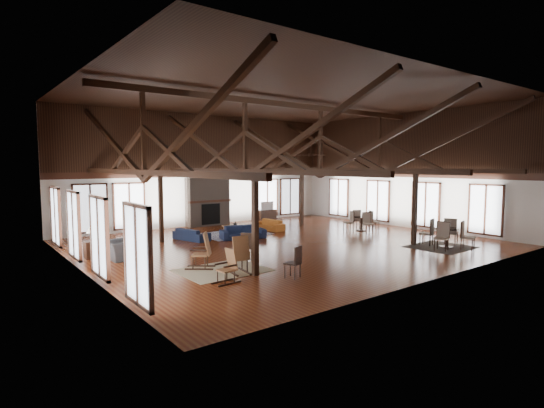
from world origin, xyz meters
TOP-DOWN VIEW (x-y plane):
  - floor at (0.00, 0.00)m, footprint 16.00×16.00m
  - ceiling at (0.00, 0.00)m, footprint 16.00×14.00m
  - wall_back at (0.00, 7.00)m, footprint 16.00×0.02m
  - wall_front at (0.00, -7.00)m, footprint 16.00×0.02m
  - wall_left at (-8.00, 0.00)m, footprint 0.02×14.00m
  - wall_right at (8.00, 0.00)m, footprint 0.02×14.00m
  - roof_truss at (0.00, 0.00)m, footprint 15.60×14.07m
  - post_grid at (0.00, 0.00)m, footprint 8.16×7.16m
  - fireplace at (0.00, 6.67)m, footprint 2.50×0.69m
  - ceiling_fan at (0.50, -1.00)m, footprint 1.60×1.60m
  - sofa_navy_front at (-0.79, 2.03)m, footprint 2.13×1.27m
  - sofa_navy_left at (-2.78, 3.11)m, footprint 1.88×1.14m
  - sofa_orange at (1.69, 3.39)m, footprint 1.81×0.84m
  - coffee_table at (-0.41, 3.35)m, footprint 1.21×0.85m
  - vase at (-0.40, 3.29)m, footprint 0.20×0.20m
  - armchair at (-6.53, 1.12)m, footprint 1.08×0.96m
  - side_table_lamp at (-7.26, 1.97)m, footprint 0.46×0.46m
  - rocking_chair_a at (-4.82, -1.80)m, footprint 1.01×0.94m
  - rocking_chair_b at (-4.26, -3.04)m, footprint 0.61×0.97m
  - rocking_chair_c at (-5.05, -3.68)m, footprint 0.78×0.47m
  - side_chair_a at (-3.06, -1.69)m, footprint 0.58×0.58m
  - side_chair_b at (-3.26, -4.47)m, footprint 0.52×0.52m
  - cafe_table_near at (4.57, -4.61)m, footprint 2.13×2.13m
  - cafe_table_far at (5.22, 0.35)m, footprint 1.89×1.89m
  - cup_near at (4.59, -4.54)m, footprint 0.12×0.12m
  - cup_far at (5.25, 0.27)m, footprint 0.17×0.17m
  - tv_console at (4.06, 6.75)m, footprint 1.17×0.44m
  - television at (4.03, 6.75)m, footprint 0.88×0.16m
  - rug_tan at (-4.48, -2.37)m, footprint 2.65×2.10m
  - rug_navy at (-0.45, 3.32)m, footprint 3.22×2.45m
  - rug_dark at (4.44, -4.44)m, footprint 2.38×2.18m

SIDE VIEW (x-z plane):
  - floor at x=0.00m, z-range 0.00..0.00m
  - rug_tan at x=-4.48m, z-range 0.00..0.01m
  - rug_navy at x=-0.45m, z-range 0.00..0.01m
  - rug_dark at x=4.44m, z-range 0.00..0.01m
  - sofa_orange at x=1.69m, z-range 0.00..0.51m
  - sofa_navy_left at x=-2.78m, z-range 0.00..0.51m
  - sofa_navy_front at x=-0.79m, z-range 0.00..0.58m
  - tv_console at x=4.06m, z-range 0.00..0.58m
  - armchair at x=-6.53m, z-range 0.00..0.67m
  - coffee_table at x=-0.41m, z-range 0.15..0.58m
  - side_table_lamp at x=-7.26m, z-range -0.14..1.03m
  - rocking_chair_c at x=-5.05m, z-range -0.03..0.94m
  - cafe_table_far at x=5.22m, z-range 0.00..0.98m
  - vase at x=-0.40m, z-range 0.42..0.63m
  - cafe_table_near at x=4.57m, z-range 0.00..1.09m
  - rocking_chair_a at x=-4.82m, z-range -0.03..1.13m
  - rocking_chair_b at x=-4.26m, z-range -0.03..1.14m
  - side_chair_b at x=-3.26m, z-range 0.08..1.03m
  - side_chair_a at x=-3.06m, z-range 0.08..1.05m
  - cup_far at x=5.25m, z-range 0.70..0.81m
  - cup_near at x=4.59m, z-range 0.79..0.88m
  - television at x=4.03m, z-range 0.58..1.09m
  - fireplace at x=0.00m, z-range -0.01..2.59m
  - post_grid at x=0.00m, z-range 0.00..3.05m
  - wall_back at x=0.00m, z-range 0.00..6.00m
  - wall_front at x=0.00m, z-range 0.00..6.00m
  - wall_left at x=-8.00m, z-range 0.00..6.00m
  - wall_right at x=8.00m, z-range 0.00..6.00m
  - ceiling_fan at x=0.50m, z-range 3.36..4.11m
  - roof_truss at x=0.00m, z-range 2.46..5.60m
  - ceiling at x=0.00m, z-range 5.99..6.01m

